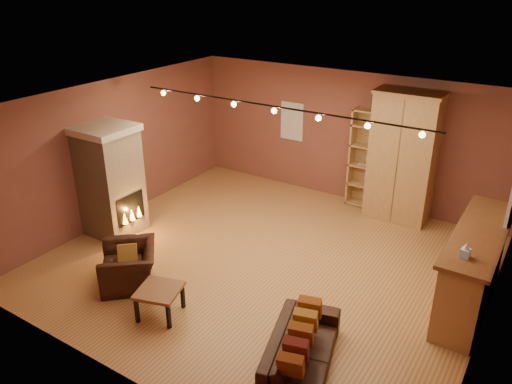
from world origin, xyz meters
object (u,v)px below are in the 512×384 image
Objects in this scene: loveseat at (301,348)px; coffee_table at (159,293)px; bookcase at (371,159)px; armoire at (403,157)px; armchair at (128,260)px; fireplace at (111,181)px; bar_counter at (473,267)px.

loveseat is 2.66× the size of coffee_table.
armoire is (0.70, -0.22, 0.24)m from bookcase.
bookcase reaches higher than coffee_table.
bookcase is at bearing -3.58° from loveseat.
armchair is (-3.25, 0.27, 0.04)m from loveseat.
fireplace is 0.82× the size of bar_counter.
loveseat is (1.08, -5.14, -0.68)m from bookcase.
bar_counter is at bearing -44.48° from loveseat.
armoire reaches higher than coffee_table.
coffee_table is at bearing 27.76° from armchair.
armoire is 2.27× the size of armchair.
bookcase is 0.80× the size of armoire.
armoire reaches higher than loveseat.
bookcase is at bearing 45.42° from fireplace.
bookcase is at bearing 113.49° from armchair.
loveseat is at bearing -78.16° from bookcase.
loveseat is 2.27m from coffee_table.
bar_counter reaches higher than loveseat.
bar_counter is at bearing 11.45° from fireplace.
coffee_table is (-3.75, -2.74, -0.24)m from bar_counter.
fireplace is 5.01m from loveseat.
armoire is (4.39, 3.52, 0.25)m from fireplace.
fireplace is at bearing -169.12° from armchair.
coffee_table is at bearing -102.84° from bookcase.
bookcase is 5.40m from coffee_table.
fireplace reaches higher than bar_counter.
bar_counter is (6.24, 1.26, -0.44)m from fireplace.
armoire is at bearing -17.49° from bookcase.
bookcase is at bearing 162.51° from armoire.
loveseat is at bearing -119.06° from bar_counter.
loveseat reaches higher than coffee_table.
armoire is at bearing 38.70° from fireplace.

